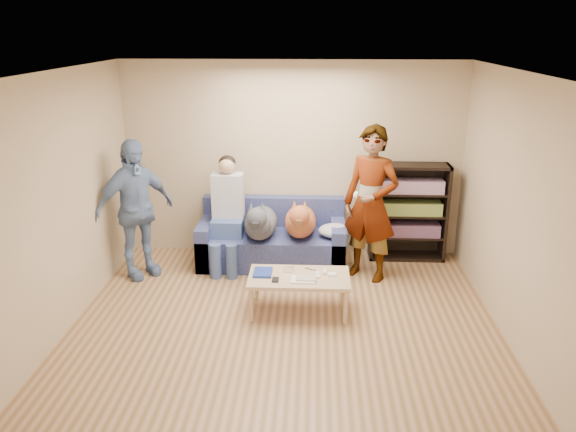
# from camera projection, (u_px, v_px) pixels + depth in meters

# --- Properties ---
(ground) EXTENTS (5.00, 5.00, 0.00)m
(ground) POSITION_uv_depth(u_px,v_px,m) (282.00, 346.00, 5.54)
(ground) COLOR brown
(ground) RESTS_ON ground
(ceiling) EXTENTS (5.00, 5.00, 0.00)m
(ceiling) POSITION_uv_depth(u_px,v_px,m) (281.00, 76.00, 4.71)
(ceiling) COLOR white
(ceiling) RESTS_ON ground
(wall_back) EXTENTS (4.50, 0.00, 4.50)m
(wall_back) POSITION_uv_depth(u_px,v_px,m) (293.00, 160.00, 7.49)
(wall_back) COLOR tan
(wall_back) RESTS_ON ground
(wall_front) EXTENTS (4.50, 0.00, 4.50)m
(wall_front) POSITION_uv_depth(u_px,v_px,m) (252.00, 390.00, 2.76)
(wall_front) COLOR tan
(wall_front) RESTS_ON ground
(wall_left) EXTENTS (0.00, 5.00, 5.00)m
(wall_left) POSITION_uv_depth(u_px,v_px,m) (41.00, 218.00, 5.22)
(wall_left) COLOR tan
(wall_left) RESTS_ON ground
(wall_right) EXTENTS (0.00, 5.00, 5.00)m
(wall_right) POSITION_uv_depth(u_px,v_px,m) (532.00, 226.00, 5.02)
(wall_right) COLOR tan
(wall_right) RESTS_ON ground
(blanket) EXTENTS (0.46, 0.39, 0.16)m
(blanket) POSITION_uv_depth(u_px,v_px,m) (336.00, 231.00, 7.19)
(blanket) COLOR #AAAAAF
(blanket) RESTS_ON sofa
(person_standing_right) EXTENTS (0.83, 0.76, 1.91)m
(person_standing_right) POSITION_uv_depth(u_px,v_px,m) (371.00, 204.00, 6.78)
(person_standing_right) COLOR gray
(person_standing_right) RESTS_ON ground
(person_standing_left) EXTENTS (1.02, 1.02, 1.74)m
(person_standing_left) POSITION_uv_depth(u_px,v_px,m) (135.00, 209.00, 6.85)
(person_standing_left) COLOR #7697BE
(person_standing_left) RESTS_ON ground
(held_controller) EXTENTS (0.07, 0.14, 0.03)m
(held_controller) POSITION_uv_depth(u_px,v_px,m) (356.00, 194.00, 6.54)
(held_controller) COLOR white
(held_controller) RESTS_ON person_standing_right
(notebook_blue) EXTENTS (0.20, 0.26, 0.03)m
(notebook_blue) POSITION_uv_depth(u_px,v_px,m) (263.00, 272.00, 6.16)
(notebook_blue) COLOR navy
(notebook_blue) RESTS_ON coffee_table
(papers) EXTENTS (0.26, 0.20, 0.02)m
(papers) POSITION_uv_depth(u_px,v_px,m) (303.00, 279.00, 5.99)
(papers) COLOR silver
(papers) RESTS_ON coffee_table
(magazine) EXTENTS (0.22, 0.17, 0.01)m
(magazine) POSITION_uv_depth(u_px,v_px,m) (306.00, 278.00, 6.01)
(magazine) COLOR #A8A087
(magazine) RESTS_ON coffee_table
(camera_silver) EXTENTS (0.11, 0.06, 0.05)m
(camera_silver) POSITION_uv_depth(u_px,v_px,m) (289.00, 269.00, 6.20)
(camera_silver) COLOR silver
(camera_silver) RESTS_ON coffee_table
(controller_a) EXTENTS (0.04, 0.13, 0.03)m
(controller_a) POSITION_uv_depth(u_px,v_px,m) (325.00, 271.00, 6.17)
(controller_a) COLOR silver
(controller_a) RESTS_ON coffee_table
(controller_b) EXTENTS (0.09, 0.06, 0.03)m
(controller_b) POSITION_uv_depth(u_px,v_px,m) (332.00, 275.00, 6.09)
(controller_b) COLOR white
(controller_b) RESTS_ON coffee_table
(headphone_cup_a) EXTENTS (0.07, 0.07, 0.02)m
(headphone_cup_a) POSITION_uv_depth(u_px,v_px,m) (317.00, 276.00, 6.06)
(headphone_cup_a) COLOR white
(headphone_cup_a) RESTS_ON coffee_table
(headphone_cup_b) EXTENTS (0.07, 0.07, 0.02)m
(headphone_cup_b) POSITION_uv_depth(u_px,v_px,m) (317.00, 273.00, 6.14)
(headphone_cup_b) COLOR silver
(headphone_cup_b) RESTS_ON coffee_table
(pen_orange) EXTENTS (0.13, 0.06, 0.01)m
(pen_orange) POSITION_uv_depth(u_px,v_px,m) (297.00, 282.00, 5.94)
(pen_orange) COLOR #C04F1B
(pen_orange) RESTS_ON coffee_table
(pen_black) EXTENTS (0.13, 0.08, 0.01)m
(pen_black) POSITION_uv_depth(u_px,v_px,m) (310.00, 269.00, 6.26)
(pen_black) COLOR black
(pen_black) RESTS_ON coffee_table
(wallet) EXTENTS (0.07, 0.12, 0.02)m
(wallet) POSITION_uv_depth(u_px,v_px,m) (275.00, 280.00, 5.99)
(wallet) COLOR black
(wallet) RESTS_ON coffee_table
(sofa) EXTENTS (1.90, 0.85, 0.82)m
(sofa) POSITION_uv_depth(u_px,v_px,m) (272.00, 242.00, 7.44)
(sofa) COLOR #515B93
(sofa) RESTS_ON ground
(person_seated) EXTENTS (0.40, 0.73, 1.47)m
(person_seated) POSITION_uv_depth(u_px,v_px,m) (227.00, 209.00, 7.19)
(person_seated) COLOR #435D94
(person_seated) RESTS_ON sofa
(dog_gray) EXTENTS (0.42, 1.25, 0.60)m
(dog_gray) POSITION_uv_depth(u_px,v_px,m) (260.00, 222.00, 7.10)
(dog_gray) COLOR #45474E
(dog_gray) RESTS_ON sofa
(dog_tan) EXTENTS (0.41, 1.16, 0.59)m
(dog_tan) POSITION_uv_depth(u_px,v_px,m) (300.00, 221.00, 7.17)
(dog_tan) COLOR #BD5E39
(dog_tan) RESTS_ON sofa
(coffee_table) EXTENTS (1.10, 0.60, 0.42)m
(coffee_table) POSITION_uv_depth(u_px,v_px,m) (299.00, 280.00, 6.11)
(coffee_table) COLOR tan
(coffee_table) RESTS_ON ground
(bookshelf) EXTENTS (1.00, 0.34, 1.30)m
(bookshelf) POSITION_uv_depth(u_px,v_px,m) (408.00, 210.00, 7.46)
(bookshelf) COLOR black
(bookshelf) RESTS_ON ground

